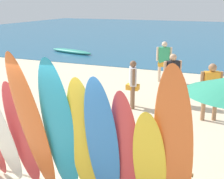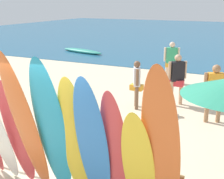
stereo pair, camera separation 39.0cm
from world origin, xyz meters
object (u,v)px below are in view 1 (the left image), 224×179
Objects in this scene: surfboard_orange_5 at (33,128)px; surfboard_orange_11 at (173,152)px; surfboard_teal_6 at (60,132)px; beachgoer_strolling at (172,75)px; surfboard_yellow_7 at (84,142)px; surfboard_white_3 at (1,133)px; surfboard_red_9 at (126,154)px; surfboard_red_4 at (22,136)px; beachgoer_photographing at (211,88)px; surfboard_yellow_10 at (150,167)px; beachgoer_by_water at (133,81)px; beachgoer_midbeach at (164,59)px; surfboard_blue_8 at (103,147)px; surfboard_rack at (67,154)px; distant_boat at (71,51)px.

surfboard_orange_5 is 1.02× the size of surfboard_orange_11.
surfboard_teal_6 reaches higher than beachgoer_strolling.
surfboard_yellow_7 is 0.87× the size of surfboard_orange_11.
surfboard_white_3 is 2.34m from surfboard_red_9.
surfboard_yellow_7 reaches higher than surfboard_white_3.
surfboard_red_4 is 0.98× the size of surfboard_red_9.
surfboard_orange_11 is at bearing -113.55° from beachgoer_photographing.
beachgoer_photographing is (1.54, 4.89, -0.19)m from surfboard_yellow_7.
surfboard_yellow_10 is 6.09m from beachgoer_strolling.
surfboard_teal_6 reaches higher than surfboard_yellow_10.
beachgoer_by_water is (-2.36, 5.21, -0.44)m from surfboard_orange_11.
surfboard_teal_6 is 1.56× the size of beachgoer_midbeach.
surfboard_blue_8 is 1.46× the size of beachgoer_photographing.
surfboard_orange_5 is at bearing 0.93° from surfboard_white_3.
surfboard_orange_5 is 1.25× the size of surfboard_red_9.
surfboard_orange_11 reaches higher than surfboard_yellow_7.
surfboard_teal_6 is 1.32× the size of surfboard_yellow_10.
beachgoer_midbeach is (0.85, 8.95, -0.10)m from surfboard_white_3.
surfboard_red_4 is at bearing 176.22° from surfboard_blue_8.
surfboard_rack is at bearing 43.11° from surfboard_red_4.
surfboard_red_9 is (1.13, 0.08, -0.22)m from surfboard_teal_6.
surfboard_teal_6 is at bearing -134.54° from beachgoer_strolling.
beachgoer_midbeach is (-0.76, 8.82, -0.16)m from surfboard_yellow_7.
surfboard_rack is 1.84m from surfboard_yellow_10.
surfboard_red_4 reaches higher than beachgoer_strolling.
surfboard_white_3 is 8.99m from beachgoer_midbeach.
surfboard_yellow_10 is at bearing 5.05° from surfboard_red_4.
surfboard_yellow_7 is 5.13m from beachgoer_photographing.
beachgoer_by_water is at bearing 70.46° from beachgoer_midbeach.
beachgoer_by_water is 0.92× the size of beachgoer_photographing.
surfboard_blue_8 is (0.98, -0.55, 0.60)m from surfboard_rack.
surfboard_rack is 2.67× the size of beachgoer_midbeach.
surfboard_teal_6 is 0.99× the size of surfboard_orange_11.
surfboard_red_9 is 0.82× the size of surfboard_orange_11.
surfboard_teal_6 is 6.09m from beachgoer_strolling.
beachgoer_by_water is 0.90× the size of beachgoer_midbeach.
surfboard_blue_8 is at bearing -58.56° from distant_boat.
surfboard_red_4 is 15.62m from distant_boat.
beachgoer_by_water is (-1.26, 5.20, -0.31)m from surfboard_blue_8.
surfboard_white_3 is 1.47× the size of beachgoer_by_water.
surfboard_teal_6 reaches higher than surfboard_red_4.
surfboard_rack is at bearing 149.61° from surfboard_blue_8.
surfboard_yellow_10 reaches higher than distant_boat.
surfboard_orange_11 is 1.58× the size of beachgoer_midbeach.
distant_boat is at bearing 15.57° from beachgoer_by_water.
surfboard_orange_11 reaches higher than distant_boat.
beachgoer_by_water reaches higher than distant_boat.
surfboard_orange_11 is (3.08, 0.03, 0.23)m from surfboard_white_3.
surfboard_red_4 is at bearing -142.46° from surfboard_rack.
surfboard_yellow_10 is at bearing -120.18° from beachgoer_strolling.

